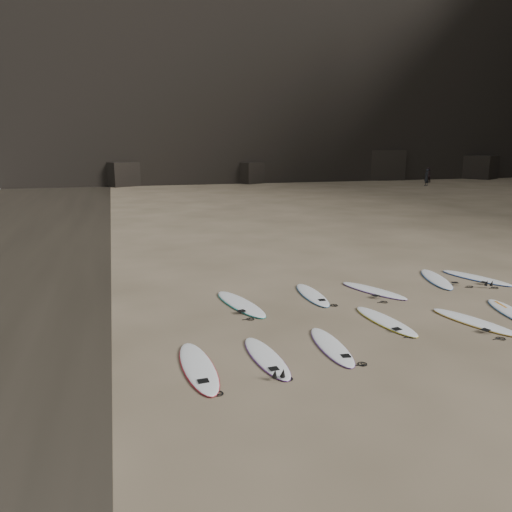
# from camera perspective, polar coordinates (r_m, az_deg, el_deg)

# --- Properties ---
(ground) EXTENTS (240.00, 240.00, 0.00)m
(ground) POSITION_cam_1_polar(r_m,az_deg,el_deg) (13.02, 16.62, -7.58)
(ground) COLOR #897559
(ground) RESTS_ON ground
(headland) EXTENTS (170.00, 101.00, 63.47)m
(headland) POSITION_cam_1_polar(r_m,az_deg,el_deg) (68.51, 12.45, 26.53)
(headland) COLOR black
(headland) RESTS_ON ground
(surfboard_0) EXTENTS (0.69, 2.30, 0.08)m
(surfboard_0) POSITION_cam_1_polar(r_m,az_deg,el_deg) (10.64, 1.18, -11.46)
(surfboard_0) COLOR white
(surfboard_0) RESTS_ON ground
(surfboard_1) EXTENTS (0.68, 2.29, 0.08)m
(surfboard_1) POSITION_cam_1_polar(r_m,az_deg,el_deg) (11.30, 8.61, -10.12)
(surfboard_1) COLOR white
(surfboard_1) RESTS_ON ground
(surfboard_2) EXTENTS (0.84, 2.42, 0.09)m
(surfboard_2) POSITION_cam_1_polar(r_m,az_deg,el_deg) (13.07, 14.56, -7.16)
(surfboard_2) COLOR white
(surfboard_2) RESTS_ON ground
(surfboard_3) EXTENTS (1.26, 2.45, 0.09)m
(surfboard_3) POSITION_cam_1_polar(r_m,az_deg,el_deg) (13.75, 23.64, -6.86)
(surfboard_3) COLOR white
(surfboard_3) RESTS_ON ground
(surfboard_4) EXTENTS (1.05, 2.29, 0.08)m
(surfboard_4) POSITION_cam_1_polar(r_m,az_deg,el_deg) (14.92, 27.12, -5.71)
(surfboard_4) COLOR white
(surfboard_4) RESTS_ON ground
(surfboard_5) EXTENTS (1.20, 2.73, 0.10)m
(surfboard_5) POSITION_cam_1_polar(r_m,az_deg,el_deg) (13.95, -1.79, -5.44)
(surfboard_5) COLOR white
(surfboard_5) RESTS_ON ground
(surfboard_6) EXTENTS (0.67, 2.38, 0.08)m
(surfboard_6) POSITION_cam_1_polar(r_m,az_deg,el_deg) (14.86, 6.44, -4.40)
(surfboard_6) COLOR white
(surfboard_6) RESTS_ON ground
(surfboard_7) EXTENTS (1.47, 2.40, 0.09)m
(surfboard_7) POSITION_cam_1_polar(r_m,az_deg,el_deg) (15.60, 13.28, -3.83)
(surfboard_7) COLOR white
(surfboard_7) RESTS_ON ground
(surfboard_8) EXTENTS (1.30, 2.58, 0.09)m
(surfboard_8) POSITION_cam_1_polar(r_m,az_deg,el_deg) (17.49, 19.90, -2.46)
(surfboard_8) COLOR white
(surfboard_8) RESTS_ON ground
(surfboard_9) EXTENTS (1.40, 2.51, 0.09)m
(surfboard_9) POSITION_cam_1_polar(r_m,az_deg,el_deg) (18.13, 23.83, -2.27)
(surfboard_9) COLOR white
(surfboard_9) RESTS_ON ground
(surfboard_11) EXTENTS (0.70, 2.56, 0.09)m
(surfboard_11) POSITION_cam_1_polar(r_m,az_deg,el_deg) (10.28, -6.62, -12.44)
(surfboard_11) COLOR white
(surfboard_11) RESTS_ON ground
(person_a) EXTENTS (0.75, 0.63, 1.74)m
(person_a) POSITION_cam_1_polar(r_m,az_deg,el_deg) (56.19, 18.90, 8.49)
(person_a) COLOR black
(person_a) RESTS_ON ground
(person_b) EXTENTS (1.00, 0.89, 1.72)m
(person_b) POSITION_cam_1_polar(r_m,az_deg,el_deg) (61.06, 19.03, 8.75)
(person_b) COLOR black
(person_b) RESTS_ON ground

